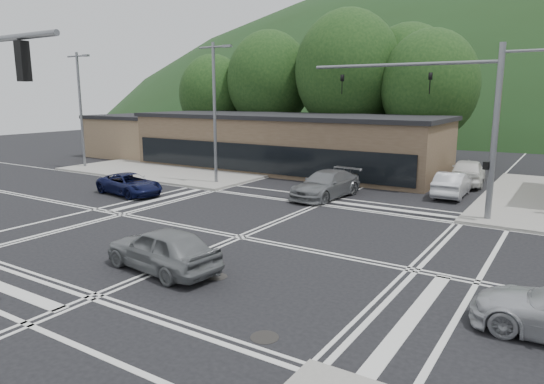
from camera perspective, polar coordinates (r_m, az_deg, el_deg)
The scene contains 18 objects.
ground at distance 20.12m, azimuth -3.81°, elevation -5.31°, with size 120.00×120.00×0.00m, color black.
sidewalk_nw at distance 40.78m, azimuth -8.39°, elevation 3.21°, with size 16.00×16.00×0.15m, color gray.
commercial_row at distance 38.07m, azimuth 1.57°, elevation 5.67°, with size 24.00×8.00×4.00m, color brown.
commercial_nw at distance 48.26m, azimuth -15.06°, elevation 6.25°, with size 8.00×7.00×3.60m, color #846B4F.
hill_north at distance 106.29m, azimuth 26.43°, elevation 7.07°, with size 252.00×126.00×140.00m, color #1E3819.
tree_n_a at distance 47.02m, azimuth -0.34°, elevation 13.03°, with size 8.00×8.00×11.75m.
tree_n_b at distance 43.25m, azimuth 8.88°, elevation 13.91°, with size 9.00×9.00×12.98m.
tree_n_c at distance 40.88m, azimuth 18.03°, elevation 11.83°, with size 7.60×7.60×10.87m.
tree_n_d at distance 49.72m, azimuth -6.92°, elevation 11.36°, with size 6.80×6.80×9.76m.
tree_n_e at distance 45.57m, azimuth 15.66°, elevation 12.67°, with size 8.40×8.40×11.98m.
streetlight_nw at distance 31.58m, azimuth -6.70°, elevation 9.98°, with size 2.50×0.25×9.00m.
streetlight_w at distance 41.43m, azimuth -21.57°, elevation 9.58°, with size 2.50×0.25×9.00m.
signal_mast_ne at distance 24.15m, azimuth 21.97°, elevation 8.90°, with size 11.65×0.30×8.00m.
car_blue_west at distance 29.64m, azimuth -16.40°, elevation 0.90°, with size 2.07×4.48×1.25m, color #0B1034.
car_grey_center at distance 16.57m, azimuth -12.77°, elevation -6.53°, with size 1.78×4.43×1.51m, color slate.
car_queue_a at distance 29.75m, azimuth 20.43°, elevation 0.87°, with size 1.53×4.38×1.44m, color #ABADB3.
car_queue_b at distance 33.97m, azimuth 22.03°, elevation 2.22°, with size 2.03×5.05×1.72m, color white.
car_northbound at distance 27.73m, azimuth 6.37°, elevation 0.89°, with size 2.14×5.26×1.53m, color slate.
Camera 1 is at (11.45, -15.52, 5.76)m, focal length 32.00 mm.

